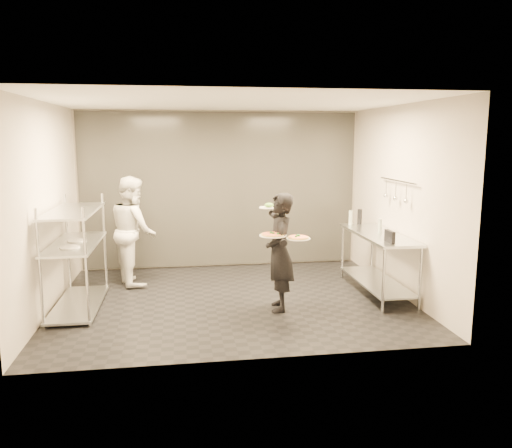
{
  "coord_description": "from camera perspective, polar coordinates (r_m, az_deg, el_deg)",
  "views": [
    {
      "loc": [
        -0.71,
        -6.92,
        2.31
      ],
      "look_at": [
        0.34,
        0.04,
        1.1
      ],
      "focal_mm": 35.0,
      "sensor_mm": 36.0,
      "label": 1
    }
  ],
  "objects": [
    {
      "name": "room_shell",
      "position": [
        8.18,
        -3.57,
        3.35
      ],
      "size": [
        5.0,
        4.0,
        2.8
      ],
      "color": "black",
      "rests_on": "ground"
    },
    {
      "name": "waiter",
      "position": [
        6.72,
        2.73,
        -3.24
      ],
      "size": [
        0.44,
        0.62,
        1.6
      ],
      "primitive_type": "imported",
      "rotation": [
        0.0,
        0.0,
        -1.68
      ],
      "color": "black",
      "rests_on": "ground"
    },
    {
      "name": "bottle_green",
      "position": [
        8.29,
        10.77,
        0.74
      ],
      "size": [
        0.06,
        0.06,
        0.23
      ],
      "primitive_type": "cylinder",
      "color": "gray",
      "rests_on": "prep_counter"
    },
    {
      "name": "salad_plate",
      "position": [
        6.91,
        1.49,
        2.05
      ],
      "size": [
        0.27,
        0.27,
        0.07
      ],
      "color": "silver",
      "rests_on": "waiter"
    },
    {
      "name": "pizza_plate_far",
      "position": [
        6.51,
        4.86,
        -1.57
      ],
      "size": [
        0.31,
        0.31,
        0.05
      ],
      "color": "silver",
      "rests_on": "waiter"
    },
    {
      "name": "utensil_rail",
      "position": [
        7.64,
        15.74,
        3.65
      ],
      "size": [
        0.07,
        1.2,
        0.31
      ],
      "color": "#B0B3B7",
      "rests_on": "room_shell"
    },
    {
      "name": "chef",
      "position": [
        8.19,
        -13.85,
        -0.7
      ],
      "size": [
        0.88,
        1.0,
        1.73
      ],
      "primitive_type": "imported",
      "rotation": [
        0.0,
        0.0,
        1.89
      ],
      "color": "silver",
      "rests_on": "ground"
    },
    {
      "name": "pos_monitor",
      "position": [
        6.96,
        15.03,
        -1.41
      ],
      "size": [
        0.06,
        0.24,
        0.17
      ],
      "primitive_type": "cube",
      "rotation": [
        0.0,
        0.0,
        0.06
      ],
      "color": "black",
      "rests_on": "prep_counter"
    },
    {
      "name": "prep_counter",
      "position": [
        7.69,
        13.74,
        -3.19
      ],
      "size": [
        0.6,
        1.8,
        0.92
      ],
      "color": "#B0B3B7",
      "rests_on": "ground"
    },
    {
      "name": "pizza_plate_near",
      "position": [
        6.49,
        1.94,
        -1.24
      ],
      "size": [
        0.35,
        0.35,
        0.05
      ],
      "color": "silver",
      "rests_on": "waiter"
    },
    {
      "name": "bottle_clear",
      "position": [
        7.71,
        13.99,
        -0.17
      ],
      "size": [
        0.06,
        0.06,
        0.2
      ],
      "primitive_type": "cylinder",
      "color": "gray",
      "rests_on": "prep_counter"
    },
    {
      "name": "pass_rack",
      "position": [
        7.23,
        -19.9,
        -3.15
      ],
      "size": [
        0.6,
        1.6,
        1.5
      ],
      "color": "#B0B3B7",
      "rests_on": "ground"
    },
    {
      "name": "bottle_dark",
      "position": [
        8.34,
        11.76,
        0.82
      ],
      "size": [
        0.07,
        0.07,
        0.25
      ],
      "primitive_type": "cylinder",
      "color": "black",
      "rests_on": "prep_counter"
    }
  ]
}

